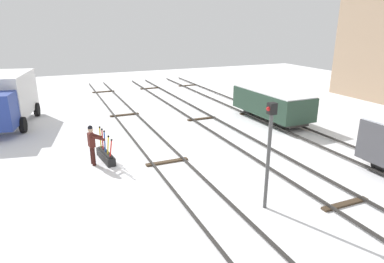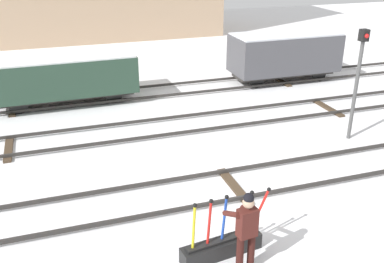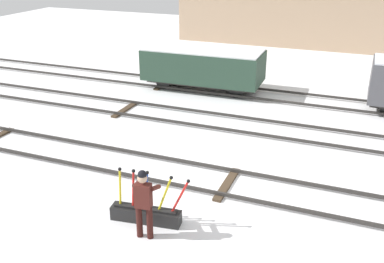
# 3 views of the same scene
# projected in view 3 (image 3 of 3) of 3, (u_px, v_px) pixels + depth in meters

# --- Properties ---
(ground_plane) EXTENTS (60.00, 60.00, 0.00)m
(ground_plane) POSITION_uv_depth(u_px,v_px,m) (227.00, 185.00, 12.75)
(ground_plane) COLOR white
(track_main_line) EXTENTS (44.00, 1.94, 0.18)m
(track_main_line) POSITION_uv_depth(u_px,v_px,m) (227.00, 182.00, 12.71)
(track_main_line) COLOR #2D2B28
(track_main_line) RESTS_ON ground_plane
(track_siding_near) EXTENTS (44.00, 1.94, 0.18)m
(track_siding_near) POSITION_uv_depth(u_px,v_px,m) (262.00, 127.00, 16.48)
(track_siding_near) COLOR #2D2B28
(track_siding_near) RESTS_ON ground_plane
(track_siding_far) EXTENTS (44.00, 1.94, 0.18)m
(track_siding_far) POSITION_uv_depth(u_px,v_px,m) (282.00, 97.00, 19.81)
(track_siding_far) COLOR #2D2B28
(track_siding_far) RESTS_ON ground_plane
(switch_lever_frame) EXTENTS (2.06, 0.59, 1.45)m
(switch_lever_frame) POSITION_uv_depth(u_px,v_px,m) (146.00, 213.00, 11.00)
(switch_lever_frame) COLOR black
(switch_lever_frame) RESTS_ON ground_plane
(rail_worker) EXTENTS (0.60, 0.71, 1.80)m
(rail_worker) POSITION_uv_depth(u_px,v_px,m) (144.00, 200.00, 10.13)
(rail_worker) COLOR #351511
(rail_worker) RESTS_ON ground_plane
(freight_car_back_track) EXTENTS (5.61, 2.38, 1.97)m
(freight_car_back_track) POSITION_uv_depth(u_px,v_px,m) (203.00, 66.00, 20.67)
(freight_car_back_track) COLOR #2D2B28
(freight_car_back_track) RESTS_ON ground_plane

